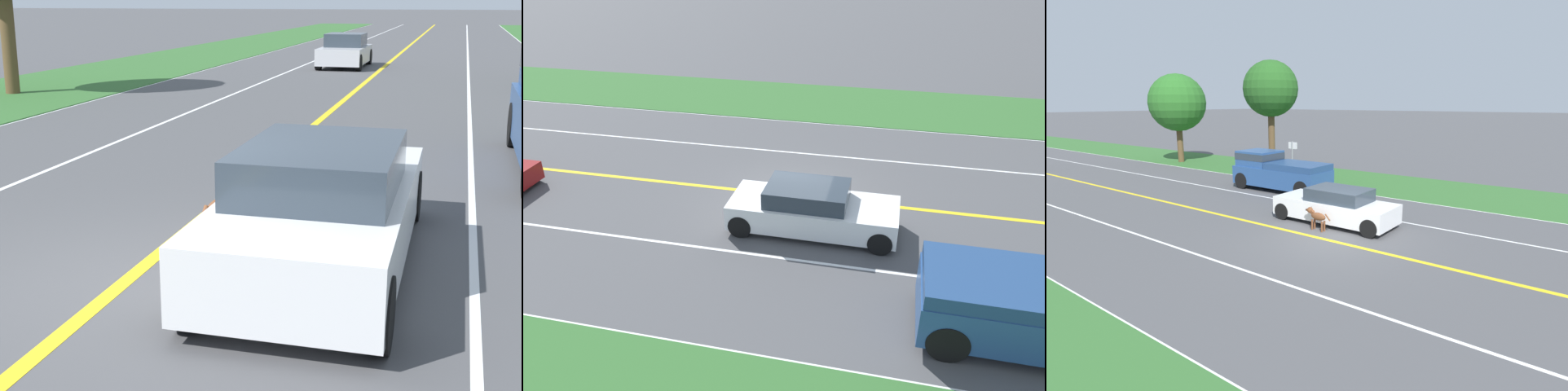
# 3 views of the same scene
# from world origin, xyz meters

# --- Properties ---
(ground_plane) EXTENTS (400.00, 400.00, 0.00)m
(ground_plane) POSITION_xyz_m (0.00, 0.00, 0.00)
(ground_plane) COLOR #4C4C4F
(centre_divider_line) EXTENTS (0.18, 160.00, 0.01)m
(centre_divider_line) POSITION_xyz_m (0.00, 0.00, 0.00)
(centre_divider_line) COLOR yellow
(centre_divider_line) RESTS_ON ground
(lane_dash_same_dir) EXTENTS (0.10, 160.00, 0.01)m
(lane_dash_same_dir) POSITION_xyz_m (3.50, 0.00, 0.00)
(lane_dash_same_dir) COLOR white
(lane_dash_same_dir) RESTS_ON ground
(ego_car) EXTENTS (1.88, 4.73, 1.38)m
(ego_car) POSITION_xyz_m (1.88, 1.06, 0.66)
(ego_car) COLOR white
(ego_car) RESTS_ON ground
(dog) EXTENTS (0.27, 1.15, 0.83)m
(dog) POSITION_xyz_m (0.69, 1.14, 0.53)
(dog) COLOR brown
(dog) RESTS_ON ground
(oncoming_car) EXTENTS (1.87, 4.20, 1.41)m
(oncoming_car) POSITION_xyz_m (-1.63, 25.01, 0.66)
(oncoming_car) COLOR silver
(oncoming_car) RESTS_ON ground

